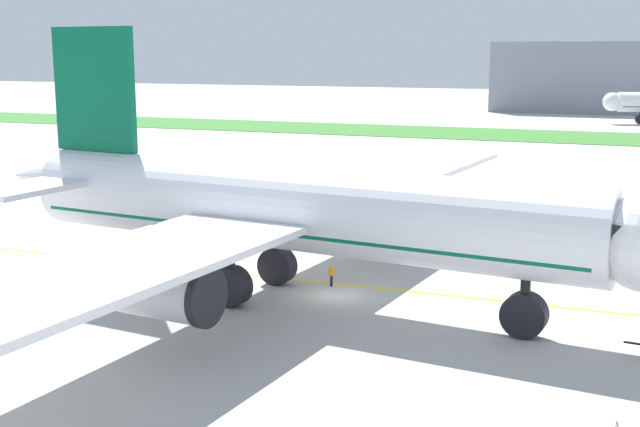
% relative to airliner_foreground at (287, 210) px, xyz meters
% --- Properties ---
extents(ground_plane, '(600.00, 600.00, 0.00)m').
position_rel_airliner_foreground_xyz_m(ground_plane, '(2.64, 1.77, -5.93)').
color(ground_plane, '#ADAAA5').
rests_on(ground_plane, ground).
extents(apron_taxi_line, '(280.00, 0.36, 0.01)m').
position_rel_airliner_foreground_xyz_m(apron_taxi_line, '(2.64, 4.57, -5.92)').
color(apron_taxi_line, yellow).
rests_on(apron_taxi_line, ground).
extents(grass_median_strip, '(320.00, 24.00, 0.10)m').
position_rel_airliner_foreground_xyz_m(grass_median_strip, '(2.64, 112.78, -5.88)').
color(grass_median_strip, '#38722D').
rests_on(grass_median_strip, ground).
extents(airliner_foreground, '(48.02, 75.36, 17.47)m').
position_rel_airliner_foreground_xyz_m(airliner_foreground, '(0.00, 0.00, 0.00)').
color(airliner_foreground, white).
rests_on(airliner_foreground, ground).
extents(ground_crew_wingwalker_port, '(0.26, 0.54, 1.55)m').
position_rel_airliner_foreground_xyz_m(ground_crew_wingwalker_port, '(1.58, 3.90, -4.98)').
color(ground_crew_wingwalker_port, black).
rests_on(ground_crew_wingwalker_port, ground).
extents(traffic_cone_port_wing, '(0.36, 0.36, 0.58)m').
position_rel_airliner_foreground_xyz_m(traffic_cone_port_wing, '(20.46, -12.60, -5.64)').
color(traffic_cone_port_wing, '#F2590C').
rests_on(traffic_cone_port_wing, ground).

